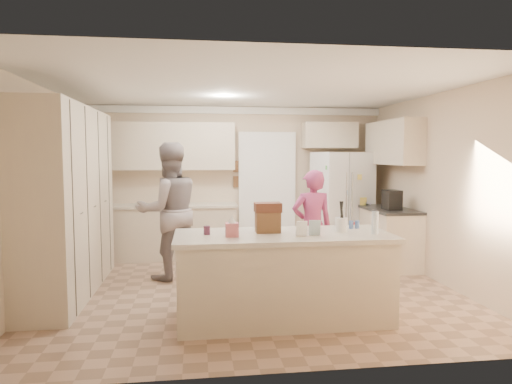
{
  "coord_description": "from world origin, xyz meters",
  "views": [
    {
      "loc": [
        -0.7,
        -5.78,
        1.75
      ],
      "look_at": [
        0.1,
        0.35,
        1.25
      ],
      "focal_mm": 32.0,
      "sensor_mm": 36.0,
      "label": 1
    }
  ],
  "objects": [
    {
      "name": "wall_frame_lower",
      "position": [
        0.02,
        2.27,
        1.28
      ],
      "size": [
        0.15,
        0.02,
        0.2
      ],
      "primitive_type": "cube",
      "color": "brown",
      "rests_on": "wall_back"
    },
    {
      "name": "wall_back",
      "position": [
        0.0,
        2.31,
        1.3
      ],
      "size": [
        5.2,
        0.02,
        2.6
      ],
      "primitive_type": "cube",
      "color": "beige",
      "rests_on": "ground"
    },
    {
      "name": "fridge_seam",
      "position": [
        1.8,
        1.48,
        0.9
      ],
      "size": [
        0.02,
        0.02,
        1.78
      ],
      "primitive_type": "cube",
      "color": "gray",
      "rests_on": "refrigerator"
    },
    {
      "name": "water_bottle",
      "position": [
        1.15,
        -1.25,
        1.04
      ],
      "size": [
        0.07,
        0.07,
        0.24
      ],
      "primitive_type": "cylinder",
      "color": "silver",
      "rests_on": "island_top"
    },
    {
      "name": "coffee_maker",
      "position": [
        2.25,
        0.8,
        1.07
      ],
      "size": [
        0.22,
        0.28,
        0.3
      ],
      "primitive_type": "cube",
      "color": "black",
      "rests_on": "right_countertop"
    },
    {
      "name": "crown_back",
      "position": [
        0.0,
        2.26,
        2.53
      ],
      "size": [
        5.2,
        0.08,
        0.12
      ],
      "primitive_type": "cube",
      "color": "white",
      "rests_on": "wall_back"
    },
    {
      "name": "fridge_handle_l",
      "position": [
        1.75,
        1.46,
        1.05
      ],
      "size": [
        0.02,
        0.02,
        0.85
      ],
      "primitive_type": "cylinder",
      "color": "silver",
      "rests_on": "refrigerator"
    },
    {
      "name": "ceiling",
      "position": [
        0.0,
        0.0,
        2.61
      ],
      "size": [
        5.2,
        4.6,
        0.02
      ],
      "primitive_type": "cube",
      "color": "white",
      "rests_on": "wall_back"
    },
    {
      "name": "right_base_cab",
      "position": [
        2.3,
        1.0,
        0.44
      ],
      "size": [
        0.6,
        1.2,
        0.88
      ],
      "primitive_type": "cube",
      "color": "beige",
      "rests_on": "floor"
    },
    {
      "name": "teen_boy",
      "position": [
        -1.09,
        0.71,
        0.96
      ],
      "size": [
        1.13,
        1.01,
        1.93
      ],
      "primitive_type": "imported",
      "rotation": [
        0.0,
        0.0,
        3.49
      ],
      "color": "gray",
      "rests_on": "floor"
    },
    {
      "name": "doorway_casing",
      "position": [
        0.55,
        2.24,
        1.05
      ],
      "size": [
        1.02,
        0.03,
        2.22
      ],
      "primitive_type": "cube",
      "color": "white",
      "rests_on": "floor"
    },
    {
      "name": "greeting_card_b",
      "position": [
        0.5,
        -1.25,
        1.01
      ],
      "size": [
        0.12,
        0.05,
        0.16
      ],
      "primitive_type": "cube",
      "rotation": [
        0.15,
        0.0,
        -0.1
      ],
      "color": "silver",
      "rests_on": "island_top"
    },
    {
      "name": "dollhouse_body",
      "position": [
        0.05,
        -1.0,
        1.04
      ],
      "size": [
        0.26,
        0.18,
        0.22
      ],
      "primitive_type": "cube",
      "color": "brown",
      "rests_on": "island_top"
    },
    {
      "name": "wall_right",
      "position": [
        2.61,
        0.0,
        1.3
      ],
      "size": [
        0.02,
        4.6,
        2.6
      ],
      "primitive_type": "cube",
      "color": "beige",
      "rests_on": "ground"
    },
    {
      "name": "fridge_magnets",
      "position": [
        1.8,
        1.47,
        0.9
      ],
      "size": [
        0.76,
        0.02,
        1.44
      ],
      "primitive_type": null,
      "color": "tan",
      "rests_on": "refrigerator"
    },
    {
      "name": "back_base_cab",
      "position": [
        -1.15,
        2.0,
        0.44
      ],
      "size": [
        2.2,
        0.6,
        0.88
      ],
      "primitive_type": "cube",
      "color": "beige",
      "rests_on": "floor"
    },
    {
      "name": "shaker_pepper",
      "position": [
        1.09,
        -0.88,
        0.97
      ],
      "size": [
        0.05,
        0.05,
        0.09
      ],
      "primitive_type": "cylinder",
      "color": "#4766A2",
      "rests_on": "island_top"
    },
    {
      "name": "utensil_crock",
      "position": [
        0.85,
        -1.05,
        1.0
      ],
      "size": [
        0.13,
        0.13,
        0.15
      ],
      "primitive_type": "cylinder",
      "color": "white",
      "rests_on": "island_top"
    },
    {
      "name": "wall_frame_upper",
      "position": [
        0.02,
        2.27,
        1.55
      ],
      "size": [
        0.15,
        0.02,
        0.2
      ],
      "primitive_type": "cube",
      "color": "brown",
      "rests_on": "wall_back"
    },
    {
      "name": "doorway_opening",
      "position": [
        0.55,
        2.28,
        1.05
      ],
      "size": [
        0.9,
        0.06,
        2.1
      ],
      "primitive_type": "cube",
      "color": "black",
      "rests_on": "floor"
    },
    {
      "name": "right_countertop",
      "position": [
        2.29,
        1.0,
        0.9
      ],
      "size": [
        0.63,
        1.24,
        0.04
      ],
      "primitive_type": "cube",
      "color": "#2D2B28",
      "rests_on": "right_base_cab"
    },
    {
      "name": "floor",
      "position": [
        0.0,
        0.0,
        -0.01
      ],
      "size": [
        5.2,
        4.6,
        0.02
      ],
      "primitive_type": "cube",
      "color": "#A07D62",
      "rests_on": "ground"
    },
    {
      "name": "island_base",
      "position": [
        0.2,
        -1.1,
        0.44
      ],
      "size": [
        2.2,
        0.9,
        0.88
      ],
      "primitive_type": "cube",
      "color": "beige",
      "rests_on": "floor"
    },
    {
      "name": "fridge_dispenser",
      "position": [
        1.58,
        1.47,
        1.15
      ],
      "size": [
        0.22,
        0.03,
        0.35
      ],
      "primitive_type": "cube",
      "color": "black",
      "rests_on": "refrigerator"
    },
    {
      "name": "back_upper_cab",
      "position": [
        -1.15,
        2.12,
        1.9
      ],
      "size": [
        2.2,
        0.35,
        0.8
      ],
      "primitive_type": "cube",
      "color": "beige",
      "rests_on": "wall_back"
    },
    {
      "name": "wall_left",
      "position": [
        -2.61,
        0.0,
        1.3
      ],
      "size": [
        0.02,
        4.6,
        2.6
      ],
      "primitive_type": "cube",
      "color": "beige",
      "rests_on": "ground"
    },
    {
      "name": "fridge_handle_r",
      "position": [
        1.85,
        1.46,
        1.05
      ],
      "size": [
        0.02,
        0.02,
        0.85
      ],
      "primitive_type": "cylinder",
      "color": "silver",
      "rests_on": "refrigerator"
    },
    {
      "name": "shaker_salt",
      "position": [
        1.02,
        -0.88,
        0.97
      ],
      "size": [
        0.05,
        0.05,
        0.09
      ],
      "primitive_type": "cylinder",
      "color": "#4766A2",
      "rests_on": "island_top"
    },
    {
      "name": "dollhouse_roof",
      "position": [
        0.05,
        -1.0,
        1.2
      ],
      "size": [
        0.28,
        0.2,
        0.1
      ],
      "primitive_type": "cube",
      "color": "#592D1E",
      "rests_on": "dollhouse_body"
    },
    {
      "name": "refrigerator",
      "position": [
        1.8,
        1.83,
        0.9
      ],
      "size": [
        1.03,
        0.88,
        1.8
      ],
      "primitive_type": "cube",
      "rotation": [
        0.0,
        0.0,
        0.22
      ],
      "color": "white",
      "rests_on": "floor"
    },
    {
      "name": "tissue_box",
      "position": [
        -0.35,
        -1.2,
        1.0
      ],
      "size": [
        0.13,
        0.13,
        0.14
      ],
      "primitive_type": "cube",
      "color": "#CE656E",
      "rests_on": "island_top"
    },
    {
      "name": "jam_jar",
      "position": [
        -0.6,
        -1.05,
        0.97
      ],
      "size": [
        0.07,
        0.07,
        0.09
      ],
      "primitive_type": "cylinder",
      "color": "#59263F",
      "rests_on": "island_top"
    },
    {
      "name": "island_top",
      "position": [
        0.2,
        -1.1,
        0.9
      ],
      "size": [
        2.28,
        0.96,
        0.05
      ],
      "primitive_type": "cube",
      "color": "beige",
      "rests_on": "island_base"
    },
    {
      "name": "greeting_card_a",
      "position": [
        0.35,
        -1.3,
        1.01
      ],
      "size": [
        0.12,
        0.06,
        0.16
      ],
      "primitive_type": "cube",
      "rotation": [
        0.15,
        0.0,
        0.2
      ],
      "color": "white",
      "rests_on": "island_top"
    },
    {
      "name": "right_upper_cab",
      "position": [
        2.43,
        1.2,
        1.95
      ],
      "size": [
        0.35,
        1.5,
        0.7
      ],
      "primitive_type": "cube",
      "color": "beige",
      "rests_on": "wall_right"
    },
    {
      "name": "pantry_bank",
      "position": [
        -2.3,
        0.2,
        1.18
      ],
      "size": [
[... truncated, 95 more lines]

